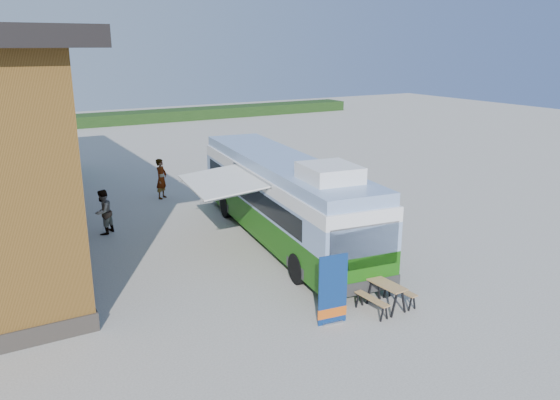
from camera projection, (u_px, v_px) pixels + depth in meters
ground at (310, 278)px, 17.11m from camera, size 100.00×100.00×0.00m
hedge at (166, 115)px, 52.50m from camera, size 40.00×3.00×1.00m
bus at (283, 195)px, 20.09m from camera, size 3.87×11.91×3.59m
awning at (227, 176)px, 19.07m from camera, size 2.83×4.09×0.50m
banner at (333, 296)px, 14.14m from camera, size 0.84×0.25×1.93m
picnic_table at (386, 290)px, 15.02m from camera, size 1.39×1.25×0.74m
person_a at (161, 179)px, 25.80m from camera, size 0.82×0.81×1.92m
person_b at (103, 212)px, 20.94m from camera, size 1.07×1.07×1.75m
slurry_tanker at (36, 153)px, 29.51m from camera, size 2.73×6.55×2.45m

